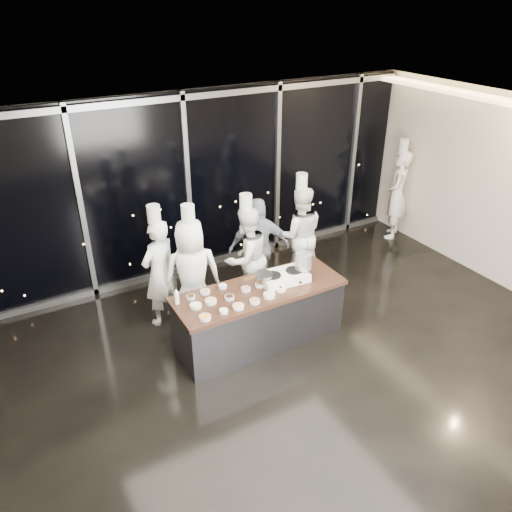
{
  "coord_description": "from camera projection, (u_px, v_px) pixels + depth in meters",
  "views": [
    {
      "loc": [
        -2.94,
        -4.25,
        4.61
      ],
      "look_at": [
        0.11,
        1.2,
        1.25
      ],
      "focal_mm": 35.0,
      "sensor_mm": 36.0,
      "label": 1
    }
  ],
  "objects": [
    {
      "name": "chef_center",
      "position": [
        246.0,
        257.0,
        7.9
      ],
      "size": [
        0.95,
        0.81,
        1.92
      ],
      "rotation": [
        0.0,
        0.0,
        3.38
      ],
      "color": "white",
      "rests_on": "ground"
    },
    {
      "name": "chef_right",
      "position": [
        299.0,
        234.0,
        8.59
      ],
      "size": [
        1.04,
        0.94,
        1.97
      ],
      "rotation": [
        0.0,
        0.0,
        2.73
      ],
      "color": "white",
      "rests_on": "ground"
    },
    {
      "name": "guest",
      "position": [
        259.0,
        248.0,
        8.16
      ],
      "size": [
        1.09,
        0.7,
        1.72
      ],
      "rotation": [
        0.0,
        0.0,
        2.84
      ],
      "color": "#16233E",
      "rests_on": "ground"
    },
    {
      "name": "window_wall",
      "position": [
        187.0,
        187.0,
        8.6
      ],
      "size": [
        8.9,
        0.11,
        3.2
      ],
      "color": "black",
      "rests_on": "ground"
    },
    {
      "name": "frying_pan",
      "position": [
        263.0,
        275.0,
        7.0
      ],
      "size": [
        0.46,
        0.28,
        0.04
      ],
      "rotation": [
        0.0,
        0.0,
        -0.08
      ],
      "color": "slate",
      "rests_on": "stove"
    },
    {
      "name": "prep_bowls",
      "position": [
        233.0,
        298.0,
        6.73
      ],
      "size": [
        1.36,
        0.7,
        0.05
      ],
      "color": "silver",
      "rests_on": "demo_counter"
    },
    {
      "name": "chef_left",
      "position": [
        192.0,
        274.0,
        7.38
      ],
      "size": [
        0.96,
        0.74,
        1.98
      ],
      "rotation": [
        0.0,
        0.0,
        2.92
      ],
      "color": "white",
      "rests_on": "ground"
    },
    {
      "name": "stove",
      "position": [
        283.0,
        277.0,
        7.15
      ],
      "size": [
        0.72,
        0.48,
        0.14
      ],
      "rotation": [
        0.0,
        0.0,
        -0.08
      ],
      "color": "white",
      "rests_on": "demo_counter"
    },
    {
      "name": "chef_side",
      "position": [
        397.0,
        194.0,
        10.12
      ],
      "size": [
        0.79,
        0.77,
        2.06
      ],
      "rotation": [
        0.0,
        0.0,
        3.85
      ],
      "color": "white",
      "rests_on": "ground"
    },
    {
      "name": "ground",
      "position": [
        292.0,
        377.0,
        6.72
      ],
      "size": [
        9.0,
        9.0,
        0.0
      ],
      "primitive_type": "plane",
      "color": "black",
      "rests_on": "ground"
    },
    {
      "name": "squeeze_bottle",
      "position": [
        177.0,
        297.0,
        6.61
      ],
      "size": [
        0.06,
        0.06,
        0.23
      ],
      "color": "white",
      "rests_on": "demo_counter"
    },
    {
      "name": "room_shell",
      "position": [
        312.0,
        222.0,
        5.73
      ],
      "size": [
        9.02,
        7.02,
        3.21
      ],
      "color": "#C0B4A4",
      "rests_on": "ground"
    },
    {
      "name": "stock_pot",
      "position": [
        303.0,
        261.0,
        7.17
      ],
      "size": [
        0.25,
        0.25,
        0.24
      ],
      "primitive_type": "cylinder",
      "rotation": [
        0.0,
        0.0,
        -0.08
      ],
      "color": "silver",
      "rests_on": "stove"
    },
    {
      "name": "chef_far_left",
      "position": [
        160.0,
        272.0,
        7.45
      ],
      "size": [
        0.74,
        0.62,
        1.95
      ],
      "rotation": [
        0.0,
        0.0,
        3.54
      ],
      "color": "white",
      "rests_on": "ground"
    },
    {
      "name": "demo_counter",
      "position": [
        259.0,
        315.0,
        7.19
      ],
      "size": [
        2.46,
        0.86,
        0.9
      ],
      "color": "#3D3D43",
      "rests_on": "ground"
    }
  ]
}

